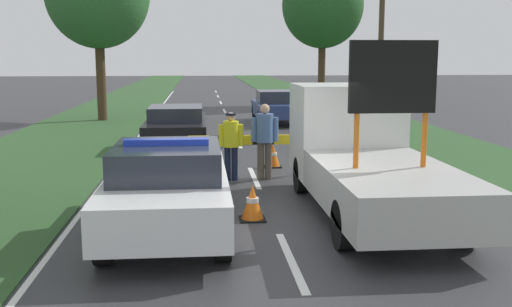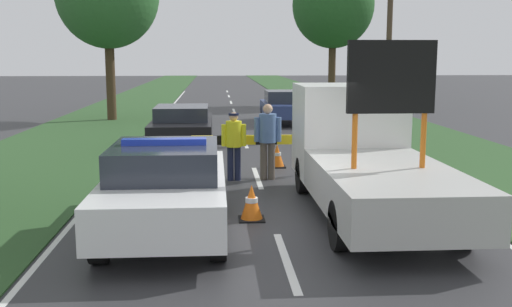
# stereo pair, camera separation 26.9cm
# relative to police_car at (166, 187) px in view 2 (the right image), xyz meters

# --- Properties ---
(ground_plane) EXTENTS (160.00, 160.00, 0.00)m
(ground_plane) POSITION_rel_police_car_xyz_m (1.82, 0.31, -0.79)
(ground_plane) COLOR #333335
(lane_markings) EXTENTS (7.17, 56.11, 0.01)m
(lane_markings) POSITION_rel_police_car_xyz_m (1.82, 13.17, -0.78)
(lane_markings) COLOR silver
(lane_markings) RESTS_ON ground
(grass_verge_left) EXTENTS (4.77, 120.00, 0.03)m
(grass_verge_left) POSITION_rel_police_car_xyz_m (-4.20, 20.31, -0.77)
(grass_verge_left) COLOR #2D5128
(grass_verge_left) RESTS_ON ground
(grass_verge_right) EXTENTS (4.77, 120.00, 0.03)m
(grass_verge_right) POSITION_rel_police_car_xyz_m (7.84, 20.31, -0.77)
(grass_verge_right) COLOR #2D5128
(grass_verge_right) RESTS_ON ground
(police_car) EXTENTS (1.92, 4.68, 1.60)m
(police_car) POSITION_rel_police_car_xyz_m (0.00, 0.00, 0.00)
(police_car) COLOR white
(police_car) RESTS_ON ground
(work_truck) EXTENTS (2.15, 6.05, 3.16)m
(work_truck) POSITION_rel_police_car_xyz_m (3.63, 1.41, 0.29)
(work_truck) COLOR white
(work_truck) RESTS_ON ground
(road_barrier) EXTENTS (3.12, 0.08, 1.00)m
(road_barrier) POSITION_rel_police_car_xyz_m (1.80, 4.75, 0.04)
(road_barrier) COLOR black
(road_barrier) RESTS_ON ground
(police_officer) EXTENTS (0.58, 0.37, 1.62)m
(police_officer) POSITION_rel_police_car_xyz_m (1.25, 4.20, 0.17)
(police_officer) COLOR #191E38
(police_officer) RESTS_ON ground
(pedestrian_civilian) EXTENTS (0.65, 0.41, 1.80)m
(pedestrian_civilian) POSITION_rel_police_car_xyz_m (2.05, 4.25, 0.27)
(pedestrian_civilian) COLOR brown
(pedestrian_civilian) RESTS_ON ground
(traffic_cone_near_police) EXTENTS (0.36, 0.36, 0.50)m
(traffic_cone_near_police) POSITION_rel_police_car_xyz_m (0.38, 4.49, -0.54)
(traffic_cone_near_police) COLOR black
(traffic_cone_near_police) RESTS_ON ground
(traffic_cone_centre_front) EXTENTS (0.44, 0.44, 0.61)m
(traffic_cone_centre_front) POSITION_rel_police_car_xyz_m (2.44, 5.83, -0.49)
(traffic_cone_centre_front) COLOR black
(traffic_cone_centre_front) RESTS_ON ground
(traffic_cone_near_truck) EXTENTS (0.46, 0.46, 0.64)m
(traffic_cone_near_truck) POSITION_rel_police_car_xyz_m (1.45, 0.71, -0.47)
(traffic_cone_near_truck) COLOR black
(traffic_cone_near_truck) RESTS_ON ground
(queued_car_sedan_black) EXTENTS (1.87, 4.47, 1.35)m
(queued_car_sedan_black) POSITION_rel_police_car_xyz_m (-0.23, 9.37, -0.06)
(queued_car_sedan_black) COLOR black
(queued_car_sedan_black) RESTS_ON ground
(queued_car_hatch_blue) EXTENTS (1.90, 4.07, 1.42)m
(queued_car_hatch_blue) POSITION_rel_police_car_xyz_m (3.86, 16.27, -0.05)
(queued_car_hatch_blue) COLOR navy
(queued_car_hatch_blue) RESTS_ON ground
(roadside_tree_mid_left) EXTENTS (4.74, 4.74, 8.33)m
(roadside_tree_mid_left) POSITION_rel_police_car_xyz_m (7.73, 25.60, 5.02)
(roadside_tree_mid_left) COLOR #42301E
(roadside_tree_mid_left) RESTS_ON ground
(utility_pole) EXTENTS (1.20, 0.20, 6.49)m
(utility_pole) POSITION_rel_police_car_xyz_m (7.15, 12.05, 2.57)
(utility_pole) COLOR #473828
(utility_pole) RESTS_ON ground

